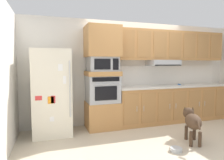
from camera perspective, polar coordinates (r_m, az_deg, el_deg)
ground_plane at (r=4.43m, az=12.38°, el=-14.82°), size 9.60×9.60×0.00m
back_kitchen_wall at (r=5.17m, az=6.37°, el=2.22°), size 6.20×0.12×2.50m
side_panel_left at (r=3.65m, az=-28.50°, el=0.65°), size 0.12×7.10×2.50m
refrigerator at (r=4.31m, az=-16.82°, el=-3.39°), size 0.76×0.73×1.76m
oven_base_cabinet at (r=4.65m, az=-2.72°, el=-9.90°), size 0.74×0.62×0.60m
built_in_oven at (r=4.53m, az=-2.74°, el=-2.54°), size 0.70×0.62×0.60m
appliance_mid_shelf at (r=4.50m, az=-2.77°, el=1.88°), size 0.74×0.62×0.10m
microwave at (r=4.49m, az=-2.77°, el=4.55°), size 0.64×0.54×0.32m
appliance_upper_cabinet at (r=4.52m, az=-2.80°, el=10.90°), size 0.74×0.62×0.68m
lower_cabinet_run at (r=5.41m, az=16.93°, el=-6.50°), size 3.01×0.63×0.88m
countertop_slab at (r=5.34m, az=17.03°, el=-1.64°), size 3.05×0.64×0.04m
backsplash_panel at (r=5.56m, az=15.39°, el=1.43°), size 3.05×0.02×0.50m
upper_cabinet_with_hood at (r=5.42m, az=16.39°, el=9.08°), size 3.01×0.48×0.88m
screwdriver at (r=5.46m, az=18.75°, el=-1.20°), size 0.14×0.12×0.03m
dog at (r=4.11m, az=21.88°, el=-10.67°), size 0.47×0.84×0.61m
dog_food_bowl at (r=3.71m, az=17.82°, el=-18.34°), size 0.20×0.20×0.06m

